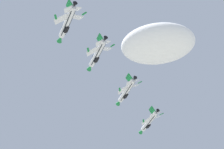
# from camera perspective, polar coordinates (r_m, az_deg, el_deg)

# --- Properties ---
(cloud_high_distant) EXTENTS (36.41, 23.83, 16.11)m
(cloud_high_distant) POSITION_cam_1_polar(r_m,az_deg,el_deg) (217.49, 5.94, 3.94)
(cloud_high_distant) COLOR white
(fighter_jet_lead) EXTENTS (10.87, 14.19, 5.71)m
(fighter_jet_lead) POSITION_cam_1_polar(r_m,az_deg,el_deg) (169.35, 4.81, -6.08)
(fighter_jet_lead) COLOR silver
(fighter_jet_left_wing) EXTENTS (10.78, 14.19, 6.01)m
(fighter_jet_left_wing) POSITION_cam_1_polar(r_m,az_deg,el_deg) (153.48, 1.87, -2.14)
(fighter_jet_left_wing) COLOR silver
(fighter_jet_right_wing) EXTENTS (10.97, 14.19, 5.45)m
(fighter_jet_right_wing) POSITION_cam_1_polar(r_m,az_deg,el_deg) (140.31, -1.92, 2.68)
(fighter_jet_right_wing) COLOR silver
(fighter_jet_left_outer) EXTENTS (10.98, 14.19, 5.44)m
(fighter_jet_left_outer) POSITION_cam_1_polar(r_m,az_deg,el_deg) (127.85, -5.83, 6.67)
(fighter_jet_left_outer) COLOR silver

